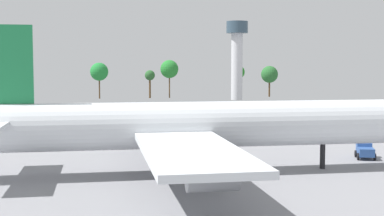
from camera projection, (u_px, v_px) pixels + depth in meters
The scene contains 5 objects.
ground_plane at pixel (192, 173), 69.62m from camera, with size 243.77×243.77×0.00m, color gray.
cargo_airplane at pixel (189, 126), 69.08m from camera, with size 60.94×56.53×18.67m.
fuel_truck at pixel (365, 151), 80.33m from camera, with size 3.65×4.65×2.23m.
control_tower at pixel (237, 51), 213.33m from camera, with size 8.48×8.48×30.89m.
tree_line_backdrop at pixel (185, 72), 227.60m from camera, with size 79.96×7.59×15.87m.
Camera 1 is at (-11.79, -67.71, 13.91)m, focal length 50.70 mm.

